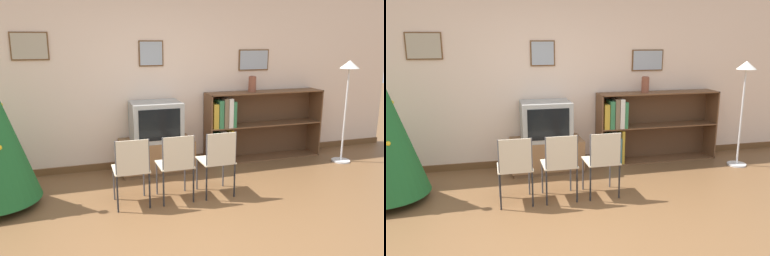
{
  "view_description": "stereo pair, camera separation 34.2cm",
  "coord_description": "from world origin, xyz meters",
  "views": [
    {
      "loc": [
        -1.1,
        -2.9,
        1.88
      ],
      "look_at": [
        0.26,
        1.39,
        0.81
      ],
      "focal_mm": 35.0,
      "sensor_mm": 36.0,
      "label": 1
    },
    {
      "loc": [
        -0.77,
        -2.99,
        1.88
      ],
      "look_at": [
        0.26,
        1.39,
        0.81
      ],
      "focal_mm": 35.0,
      "sensor_mm": 36.0,
      "label": 2
    }
  ],
  "objects": [
    {
      "name": "ground_plane",
      "position": [
        0.0,
        0.0,
        0.0
      ],
      "size": [
        24.0,
        24.0,
        0.0
      ],
      "primitive_type": "plane",
      "color": "brown"
    },
    {
      "name": "wall_back",
      "position": [
        -0.0,
        2.56,
        1.35
      ],
      "size": [
        8.48,
        0.11,
        2.7
      ],
      "color": "beige",
      "rests_on": "ground_plane"
    },
    {
      "name": "tv_console",
      "position": [
        -0.02,
        2.22,
        0.24
      ],
      "size": [
        1.03,
        0.54,
        0.47
      ],
      "color": "brown",
      "rests_on": "ground_plane"
    },
    {
      "name": "television",
      "position": [
        -0.02,
        2.21,
        0.75
      ],
      "size": [
        0.7,
        0.53,
        0.55
      ],
      "color": "#9E9E99",
      "rests_on": "tv_console"
    },
    {
      "name": "folding_chair_left",
      "position": [
        -0.54,
        1.11,
        0.47
      ],
      "size": [
        0.4,
        0.4,
        0.82
      ],
      "color": "beige",
      "rests_on": "ground_plane"
    },
    {
      "name": "folding_chair_center",
      "position": [
        -0.02,
        1.11,
        0.47
      ],
      "size": [
        0.4,
        0.4,
        0.82
      ],
      "color": "beige",
      "rests_on": "ground_plane"
    },
    {
      "name": "folding_chair_right",
      "position": [
        0.5,
        1.11,
        0.47
      ],
      "size": [
        0.4,
        0.4,
        0.82
      ],
      "color": "beige",
      "rests_on": "ground_plane"
    },
    {
      "name": "bookshelf",
      "position": [
        1.42,
        2.33,
        0.54
      ],
      "size": [
        1.92,
        0.36,
        1.09
      ],
      "color": "brown",
      "rests_on": "ground_plane"
    },
    {
      "name": "vase",
      "position": [
        1.54,
        2.33,
        1.21
      ],
      "size": [
        0.12,
        0.12,
        0.24
      ],
      "color": "brown",
      "rests_on": "bookshelf"
    },
    {
      "name": "standing_lamp",
      "position": [
        2.85,
        1.77,
        1.21
      ],
      "size": [
        0.28,
        0.28,
        1.58
      ],
      "color": "silver",
      "rests_on": "ground_plane"
    }
  ]
}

